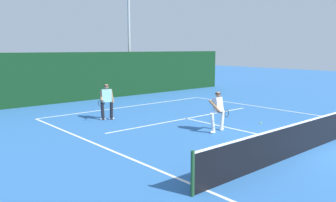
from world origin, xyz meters
TOP-DOWN VIEW (x-y plane):
  - ground_plane at (0.00, 0.00)m, footprint 80.00×80.00m
  - court_line_baseline_far at (0.00, 10.87)m, footprint 10.87×0.10m
  - court_line_sideline_left at (-5.43, 0.00)m, footprint 0.10×21.74m
  - court_line_service at (0.00, 6.29)m, footprint 8.86×0.10m
  - court_line_centre at (0.00, 3.20)m, footprint 0.10×6.40m
  - tennis_net at (0.00, 0.00)m, footprint 11.90×0.09m
  - player_near at (-0.87, 3.62)m, footprint 0.96×0.90m
  - player_far at (-2.98, 8.53)m, footprint 0.98×0.86m
  - tennis_ball at (1.69, 3.32)m, footprint 0.07×0.07m
  - back_fence_windscreen at (0.00, 14.62)m, footprint 22.88×0.12m
  - light_pole at (3.10, 15.43)m, footprint 0.55×0.44m

SIDE VIEW (x-z plane):
  - ground_plane at x=0.00m, z-range 0.00..0.00m
  - court_line_baseline_far at x=0.00m, z-range 0.00..0.01m
  - court_line_sideline_left at x=-5.43m, z-range 0.00..0.01m
  - court_line_service at x=0.00m, z-range 0.00..0.01m
  - court_line_centre at x=0.00m, z-range 0.00..0.01m
  - tennis_ball at x=1.69m, z-range 0.00..0.07m
  - tennis_net at x=0.00m, z-range 0.00..1.06m
  - player_near at x=-0.87m, z-range 0.08..1.69m
  - player_far at x=-2.98m, z-range 0.09..1.75m
  - back_fence_windscreen at x=0.00m, z-range 0.00..3.06m
  - light_pole at x=3.10m, z-range 0.87..9.08m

